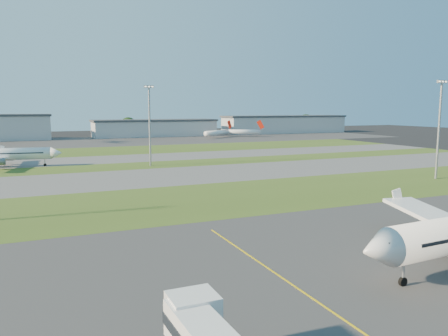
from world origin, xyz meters
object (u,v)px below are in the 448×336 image
mini_jet_far (241,132)px  light_mast_centre (150,120)px  light_mast_east (439,123)px  mini_jet_near (218,133)px

mini_jet_far → light_mast_centre: 150.69m
mini_jet_far → light_mast_east: bearing=-76.3°
mini_jet_near → light_mast_centre: (-73.31, -117.71, 11.53)m
light_mast_centre → mini_jet_near: bearing=58.1°
mini_jet_near → light_mast_centre: bearing=-153.8°
mini_jet_near → mini_jet_far: size_ratio=0.93×
mini_jet_far → mini_jet_near: bearing=-149.8°
mini_jet_far → light_mast_east: (-27.41, -176.01, 11.53)m
mini_jet_far → light_mast_centre: size_ratio=1.05×
light_mast_centre → light_mast_east: (63.00, -56.00, 0.00)m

